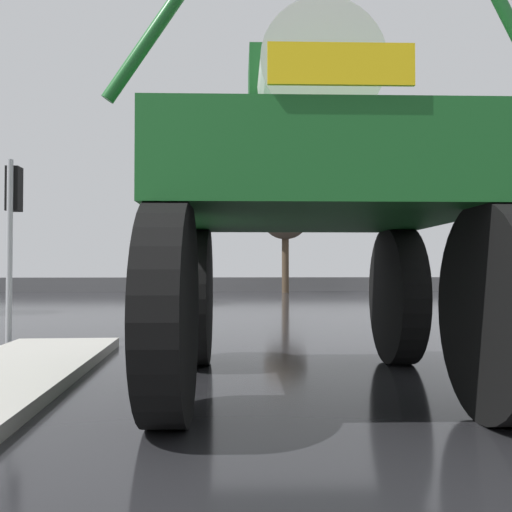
% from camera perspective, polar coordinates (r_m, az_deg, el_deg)
% --- Properties ---
extents(ground_plane, '(120.00, 120.00, 0.00)m').
position_cam_1_polar(ground_plane, '(17.18, 1.35, -6.01)').
color(ground_plane, black).
extents(oversize_sprayer, '(4.04, 5.52, 4.35)m').
position_cam_1_polar(oversize_sprayer, '(6.96, 5.47, 5.40)').
color(oversize_sprayer, black).
rests_on(oversize_sprayer, ground).
extents(sedan_ahead, '(2.07, 4.19, 1.52)m').
position_cam_1_polar(sedan_ahead, '(23.86, -7.09, -2.98)').
color(sedan_ahead, '#B7B7BF').
rests_on(sedan_ahead, ground).
extents(traffic_signal_near_left, '(0.24, 0.54, 3.44)m').
position_cam_1_polar(traffic_signal_near_left, '(11.82, -22.83, 4.15)').
color(traffic_signal_near_left, '#A8AAAF').
rests_on(traffic_signal_near_left, ground).
extents(bare_tree_far_center, '(2.72, 2.72, 5.57)m').
position_cam_1_polar(bare_tree_far_center, '(35.45, 2.90, 3.37)').
color(bare_tree_far_center, '#473828').
rests_on(bare_tree_far_center, ground).
extents(roadside_barrier, '(30.85, 0.24, 0.90)m').
position_cam_1_polar(roadside_barrier, '(37.56, -1.81, -2.80)').
color(roadside_barrier, '#59595B').
rests_on(roadside_barrier, ground).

